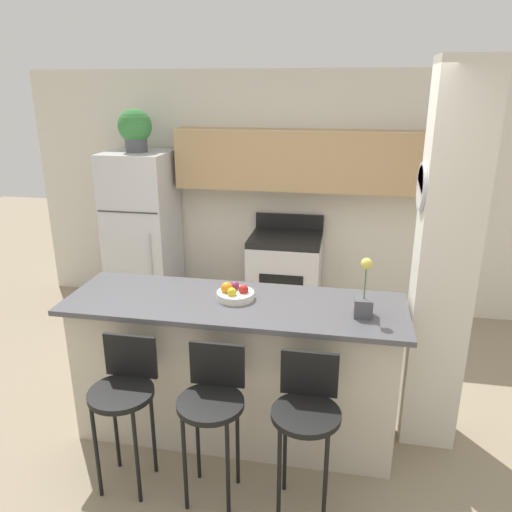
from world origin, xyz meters
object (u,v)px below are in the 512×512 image
bar_stool_left (124,392)px  bar_stool_mid (212,402)px  stove_range (285,277)px  trash_bin (188,303)px  bar_stool_right (307,412)px  potted_plant_on_fridge (135,129)px  refrigerator (143,233)px  fruit_bowl (235,293)px  orchid_vase (364,299)px

bar_stool_left → bar_stool_mid: (0.55, 0.00, 0.00)m
stove_range → bar_stool_mid: size_ratio=1.12×
bar_stool_mid → trash_bin: bar_stool_mid is taller
stove_range → trash_bin: size_ratio=2.82×
bar_stool_mid → bar_stool_right: (0.55, 0.00, 0.00)m
bar_stool_left → trash_bin: size_ratio=2.51×
bar_stool_right → potted_plant_on_fridge: 3.48m
refrigerator → fruit_bowl: bearing=-52.3°
refrigerator → stove_range: (1.56, 0.03, -0.41)m
trash_bin → refrigerator: bearing=156.8°
trash_bin → stove_range: bearing=14.8°
refrigerator → bar_stool_right: 3.22m
bar_stool_left → bar_stool_right: 1.09m
bar_stool_mid → potted_plant_on_fridge: 3.19m
trash_bin → bar_stool_left: bearing=-81.2°
bar_stool_mid → trash_bin: (-0.90, 2.27, -0.45)m
bar_stool_mid → orchid_vase: 1.10m
bar_stool_right → refrigerator: bearing=128.6°
bar_stool_left → fruit_bowl: size_ratio=3.78×
bar_stool_mid → potted_plant_on_fridge: (-1.46, 2.51, 1.33)m
bar_stool_left → trash_bin: 2.35m
bar_stool_mid → bar_stool_left: bearing=180.0°
orchid_vase → trash_bin: size_ratio=1.00×
refrigerator → stove_range: bearing=1.0°
bar_stool_right → potted_plant_on_fridge: bearing=128.6°
refrigerator → orchid_vase: bearing=-40.9°
stove_range → fruit_bowl: 2.00m
orchid_vase → refrigerator: bearing=139.1°
refrigerator → trash_bin: (0.56, -0.24, -0.68)m
refrigerator → bar_stool_mid: (1.46, -2.51, -0.23)m
bar_stool_left → orchid_vase: orchid_vase is taller
orchid_vase → trash_bin: 2.65m
stove_range → bar_stool_mid: 2.55m
stove_range → trash_bin: (-1.00, -0.27, -0.27)m
orchid_vase → fruit_bowl: 0.86m
bar_stool_mid → bar_stool_right: bearing=0.0°
bar_stool_right → fruit_bowl: bearing=131.1°
refrigerator → bar_stool_right: (2.00, -2.51, -0.23)m
bar_stool_left → bar_stool_mid: size_ratio=1.00×
refrigerator → fruit_bowl: size_ratio=6.87×
bar_stool_mid → potted_plant_on_fridge: potted_plant_on_fridge is taller
stove_range → fruit_bowl: (-0.11, -1.91, 0.60)m
stove_range → bar_stool_mid: bearing=-92.3°
fruit_bowl → orchid_vase: bearing=-7.6°
stove_range → fruit_bowl: fruit_bowl is taller
fruit_bowl → trash_bin: bearing=118.6°
refrigerator → bar_stool_mid: bearing=-59.9°
bar_stool_mid → orchid_vase: bearing=31.7°
refrigerator → bar_stool_mid: 2.91m
refrigerator → fruit_bowl: 2.38m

